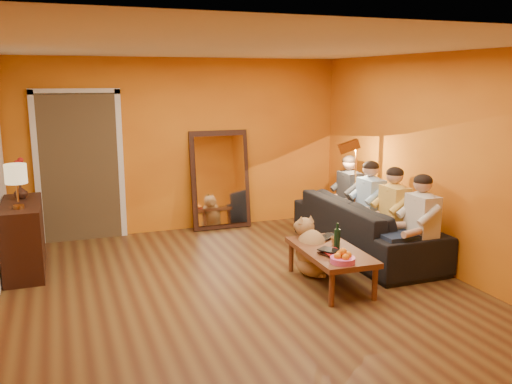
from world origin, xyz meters
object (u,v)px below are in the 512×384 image
object	(u,v)px
person_mid_left	(394,215)
wine_bottle	(337,237)
person_far_right	(350,198)
tumbler	(335,241)
table_lamp	(17,186)
mirror_frame	(220,180)
dog	(312,246)
sofa	(365,226)
vase	(21,192)
laptop	(330,238)
floor_lamp	(355,193)
person_far_left	(422,226)
sideboard	(23,237)
coffee_table	(330,267)
person_mid_right	(370,206)

from	to	relation	value
person_mid_left	wine_bottle	bearing A→B (deg)	-155.82
person_far_right	tumbler	world-z (taller)	person_far_right
table_lamp	wine_bottle	xyz separation A→B (m)	(3.30, -1.43, -0.53)
mirror_frame	dog	world-z (taller)	mirror_frame
mirror_frame	tumbler	distance (m)	2.71
person_mid_left	person_far_right	world-z (taller)	same
sofa	dog	world-z (taller)	sofa
table_lamp	sofa	bearing A→B (deg)	-6.67
table_lamp	vase	bearing A→B (deg)	90.00
person_mid_left	vase	world-z (taller)	person_mid_left
person_mid_left	vase	bearing A→B (deg)	161.11
dog	laptop	world-z (taller)	dog
floor_lamp	person_far_left	distance (m)	1.47
floor_lamp	tumbler	bearing A→B (deg)	-105.59
sofa	dog	size ratio (longest dim) A/B	3.55
dog	wine_bottle	distance (m)	0.50
sideboard	wine_bottle	size ratio (longest dim) A/B	3.81
sofa	tumbler	world-z (taller)	sofa
sideboard	sofa	world-z (taller)	sideboard
laptop	wine_bottle	bearing A→B (deg)	-144.07
coffee_table	vase	size ratio (longest dim) A/B	7.24
floor_lamp	person_far_right	xyz separation A→B (m)	(0.03, 0.18, -0.11)
person_far_right	wine_bottle	world-z (taller)	person_far_right
sofa	floor_lamp	distance (m)	0.60
tumbler	vase	size ratio (longest dim) A/B	0.62
person_far_left	person_far_right	xyz separation A→B (m)	(0.00, 1.65, 0.00)
coffee_table	tumbler	distance (m)	0.31
coffee_table	tumbler	bearing A→B (deg)	46.94
dog	laptop	xyz separation A→B (m)	(0.22, -0.03, 0.09)
sideboard	vase	size ratio (longest dim) A/B	7.00
dog	mirror_frame	bearing A→B (deg)	120.78
sofa	vase	size ratio (longest dim) A/B	14.65
table_lamp	person_far_right	size ratio (longest dim) A/B	0.42
mirror_frame	floor_lamp	world-z (taller)	mirror_frame
dog	laptop	bearing A→B (deg)	12.25
floor_lamp	person_mid_right	xyz separation A→B (m)	(0.03, -0.37, -0.11)
mirror_frame	wine_bottle	distance (m)	2.86
sideboard	person_mid_right	world-z (taller)	person_mid_right
person_mid_left	person_mid_right	size ratio (longest dim) A/B	1.00
dog	person_far_right	distance (m)	1.66
table_lamp	person_far_left	world-z (taller)	table_lamp
person_far_left	person_mid_right	bearing A→B (deg)	90.00
person_far_left	laptop	bearing A→B (deg)	153.48
floor_lamp	person_mid_left	xyz separation A→B (m)	(0.03, -0.92, -0.11)
mirror_frame	sofa	size ratio (longest dim) A/B	0.62
person_far_left	person_mid_left	bearing A→B (deg)	90.00
dog	coffee_table	bearing A→B (deg)	-62.61
sofa	person_far_left	size ratio (longest dim) A/B	2.02
sofa	laptop	world-z (taller)	sofa
tumbler	vase	bearing A→B (deg)	151.81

